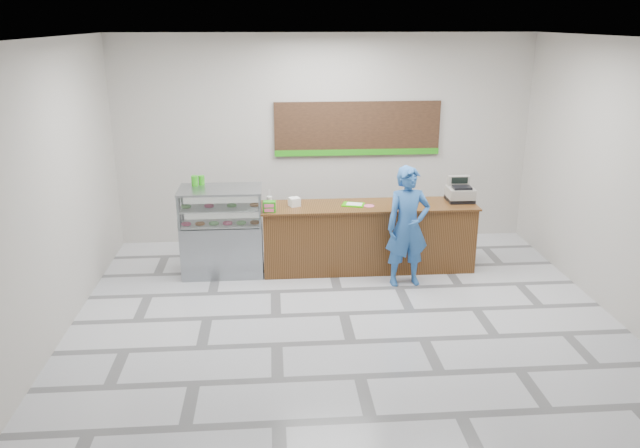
{
  "coord_description": "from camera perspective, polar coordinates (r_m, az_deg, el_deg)",
  "views": [
    {
      "loc": [
        -0.9,
        -7.4,
        3.7
      ],
      "look_at": [
        -0.24,
        0.9,
        0.96
      ],
      "focal_mm": 35.0,
      "sensor_mm": 36.0,
      "label": 1
    }
  ],
  "objects": [
    {
      "name": "display_case",
      "position": [
        9.48,
        -8.94,
        -0.6
      ],
      "size": [
        1.22,
        0.72,
        1.33
      ],
      "color": "gray",
      "rests_on": "floor"
    },
    {
      "name": "ceiling",
      "position": [
        7.46,
        2.52,
        16.68
      ],
      "size": [
        7.0,
        7.0,
        0.0
      ],
      "primitive_type": "plane",
      "rotation": [
        3.14,
        0.0,
        0.0
      ],
      "color": "silver",
      "rests_on": "back_wall"
    },
    {
      "name": "floor",
      "position": [
        8.32,
        2.18,
        -8.18
      ],
      "size": [
        7.0,
        7.0,
        0.0
      ],
      "primitive_type": "plane",
      "color": "silver",
      "rests_on": "ground"
    },
    {
      "name": "promo_box",
      "position": [
        9.08,
        -4.65,
        1.6
      ],
      "size": [
        0.19,
        0.13,
        0.16
      ],
      "primitive_type": "cube",
      "rotation": [
        0.0,
        0.0,
        -0.06
      ],
      "color": "#289915",
      "rests_on": "sales_counter"
    },
    {
      "name": "cash_register",
      "position": [
        9.83,
        12.67,
        2.86
      ],
      "size": [
        0.4,
        0.42,
        0.37
      ],
      "rotation": [
        0.0,
        0.0,
        -0.02
      ],
      "color": "black",
      "rests_on": "sales_counter"
    },
    {
      "name": "sales_counter",
      "position": [
        9.61,
        4.42,
        -1.17
      ],
      "size": [
        3.26,
        0.76,
        1.03
      ],
      "color": "brown",
      "rests_on": "floor"
    },
    {
      "name": "back_wall",
      "position": [
        10.62,
        0.43,
        7.66
      ],
      "size": [
        7.0,
        0.0,
        7.0
      ],
      "primitive_type": "plane",
      "rotation": [
        1.57,
        0.0,
        0.0
      ],
      "color": "#BBB5AC",
      "rests_on": "floor"
    },
    {
      "name": "green_cup_right",
      "position": [
        9.53,
        -10.78,
        3.96
      ],
      "size": [
        0.09,
        0.09,
        0.14
      ],
      "primitive_type": "cylinder",
      "color": "#289915",
      "rests_on": "display_case"
    },
    {
      "name": "customer",
      "position": [
        8.99,
        8.02,
        -0.24
      ],
      "size": [
        0.68,
        0.49,
        1.76
      ],
      "primitive_type": "imported",
      "rotation": [
        0.0,
        0.0,
        0.11
      ],
      "color": "#2A5DA4",
      "rests_on": "floor"
    },
    {
      "name": "menu_board",
      "position": [
        10.61,
        3.45,
        8.62
      ],
      "size": [
        2.8,
        0.06,
        0.9
      ],
      "color": "black",
      "rests_on": "back_wall"
    },
    {
      "name": "donut_decal",
      "position": [
        9.39,
        4.49,
        1.67
      ],
      "size": [
        0.16,
        0.16,
        0.0
      ],
      "primitive_type": "cylinder",
      "color": "#F05C87",
      "rests_on": "sales_counter"
    },
    {
      "name": "straw_cup",
      "position": [
        9.46,
        -4.65,
        2.17
      ],
      "size": [
        0.08,
        0.08,
        0.12
      ],
      "primitive_type": "cylinder",
      "color": "silver",
      "rests_on": "sales_counter"
    },
    {
      "name": "serving_tray",
      "position": [
        9.41,
        3.06,
        1.79
      ],
      "size": [
        0.38,
        0.32,
        0.02
      ],
      "rotation": [
        0.0,
        0.0,
        -0.31
      ],
      "color": "#32CB00",
      "rests_on": "sales_counter"
    },
    {
      "name": "napkin_box",
      "position": [
        9.35,
        -2.36,
        2.04
      ],
      "size": [
        0.19,
        0.19,
        0.13
      ],
      "primitive_type": "cube",
      "rotation": [
        0.0,
        0.0,
        0.38
      ],
      "color": "white",
      "rests_on": "sales_counter"
    },
    {
      "name": "card_terminal",
      "position": [
        9.52,
        7.4,
        1.92
      ],
      "size": [
        0.12,
        0.18,
        0.04
      ],
      "primitive_type": "cube",
      "rotation": [
        0.0,
        0.0,
        0.26
      ],
      "color": "black",
      "rests_on": "sales_counter"
    },
    {
      "name": "green_cup_left",
      "position": [
        9.49,
        -11.39,
        3.89
      ],
      "size": [
        0.1,
        0.1,
        0.15
      ],
      "primitive_type": "cylinder",
      "color": "#289915",
      "rests_on": "display_case"
    }
  ]
}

